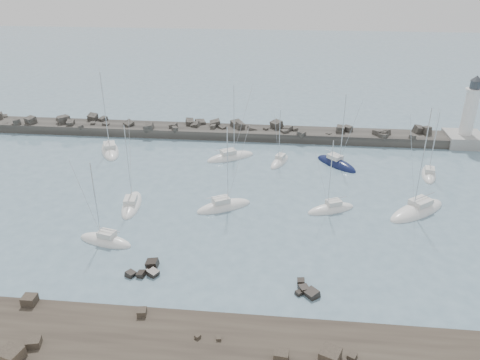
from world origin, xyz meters
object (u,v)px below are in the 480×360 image
sailboat_6 (224,207)px  sailboat_7 (336,164)px  sailboat_5 (280,162)px  sailboat_10 (417,211)px  sailboat_4 (106,241)px  sailboat_9 (429,175)px  sailboat_8 (331,209)px  lighthouse (466,130)px  sailboat_3 (230,157)px  sailboat_1 (110,151)px  sailboat_2 (132,205)px

sailboat_6 → sailboat_7: size_ratio=0.96×
sailboat_5 → sailboat_10: size_ratio=0.64×
sailboat_4 → sailboat_9: (47.70, 26.02, -0.01)m
sailboat_8 → sailboat_4: bearing=-158.6°
lighthouse → sailboat_3: lighthouse is taller
sailboat_8 → sailboat_3: bearing=133.3°
sailboat_4 → sailboat_8: size_ratio=1.02×
sailboat_1 → sailboat_10: (53.36, -18.42, 0.01)m
sailboat_10 → sailboat_4: bearing=-163.6°
sailboat_7 → sailboat_1: bearing=177.3°
sailboat_4 → sailboat_5: (22.05, 28.89, -0.02)m
sailboat_6 → sailboat_9: size_ratio=1.14×
sailboat_9 → sailboat_7: bearing=169.2°
sailboat_5 → sailboat_10: sailboat_10 is taller
sailboat_1 → sailboat_9: bearing=-4.9°
sailboat_7 → sailboat_9: size_ratio=1.18×
sailboat_6 → lighthouse: bearing=35.1°
lighthouse → sailboat_6: (-44.07, -30.97, -2.94)m
sailboat_9 → sailboat_1: bearing=175.1°
lighthouse → sailboat_1: size_ratio=0.89×
sailboat_2 → sailboat_8: (29.80, 1.76, 0.01)m
sailboat_4 → sailboat_7: (32.25, 28.97, -0.00)m
sailboat_6 → sailboat_7: bearing=45.1°
sailboat_2 → sailboat_6: sailboat_6 is taller
sailboat_5 → sailboat_4: bearing=-127.4°
sailboat_7 → sailboat_9: sailboat_7 is taller
sailboat_8 → sailboat_7: bearing=82.9°
sailboat_7 → sailboat_9: 15.73m
sailboat_5 → sailboat_9: size_ratio=0.92×
sailboat_2 → sailboat_4: sailboat_2 is taller
sailboat_5 → sailboat_9: (25.65, -2.87, 0.00)m
sailboat_4 → sailboat_10: (42.65, 12.56, -0.00)m
lighthouse → sailboat_3: 47.01m
sailboat_6 → sailboat_2: bearing=-176.5°
sailboat_5 → sailboat_7: 10.20m
sailboat_1 → sailboat_6: bearing=-38.9°
lighthouse → sailboat_8: (-28.16, -30.06, -2.95)m
sailboat_4 → sailboat_8: 32.33m
sailboat_3 → sailboat_7: size_ratio=1.04×
sailboat_1 → sailboat_8: (40.81, -19.19, -0.00)m
sailboat_3 → sailboat_8: bearing=-46.7°
sailboat_5 → sailboat_1: bearing=176.3°
sailboat_6 → sailboat_8: 15.94m
sailboat_7 → sailboat_5: bearing=-179.5°
sailboat_1 → sailboat_3: sailboat_1 is taller
sailboat_9 → lighthouse: bearing=56.3°
sailboat_2 → sailboat_6: 13.91m
sailboat_6 → sailboat_10: size_ratio=0.79×
sailboat_2 → sailboat_5: bearing=41.0°
sailboat_1 → sailboat_5: 32.82m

